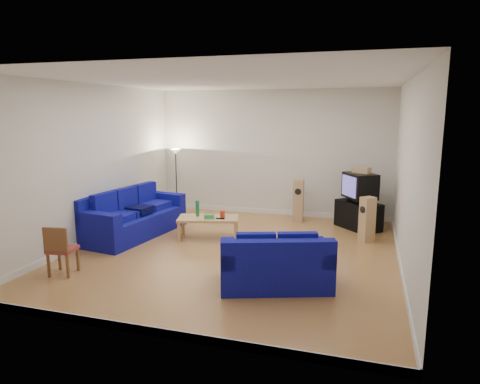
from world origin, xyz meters
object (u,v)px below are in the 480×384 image
(coffee_table, at_px, (208,220))
(television, at_px, (360,186))
(sofa_three_seat, at_px, (131,219))
(tv_stand, at_px, (358,215))
(sofa_loveseat, at_px, (275,267))

(coffee_table, bearing_deg, television, 28.85)
(sofa_three_seat, distance_m, television, 5.12)
(coffee_table, relative_size, television, 1.53)
(sofa_three_seat, xyz_separation_m, tv_stand, (4.71, 1.95, -0.05))
(sofa_three_seat, distance_m, coffee_table, 1.71)
(sofa_three_seat, xyz_separation_m, sofa_loveseat, (3.59, -1.85, -0.04))
(sofa_loveseat, height_order, tv_stand, sofa_loveseat)
(sofa_loveseat, relative_size, coffee_table, 1.36)
(coffee_table, bearing_deg, sofa_loveseat, -47.79)
(sofa_loveseat, xyz_separation_m, television, (1.12, 3.75, 0.69))
(sofa_loveseat, distance_m, tv_stand, 3.96)
(sofa_loveseat, bearing_deg, tv_stand, 54.91)
(coffee_table, bearing_deg, sofa_three_seat, -172.08)
(television, bearing_deg, sofa_three_seat, -99.64)
(sofa_three_seat, relative_size, sofa_loveseat, 1.40)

